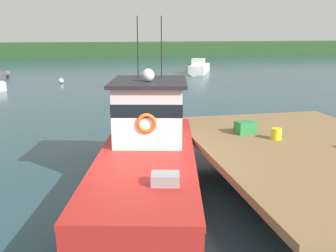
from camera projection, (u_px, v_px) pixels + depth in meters
ground_plane at (143, 202)px, 9.99m from camera, size 200.00×200.00×0.00m
dock at (311, 152)px, 10.68m from camera, size 6.00×9.00×1.20m
main_fishing_boat at (148, 153)px, 10.79m from camera, size 4.23×9.96×4.80m
crate_single_by_cleat at (245, 127)px, 12.09m from camera, size 0.65×0.52×0.39m
bait_bucket at (276, 134)px, 11.43m from camera, size 0.32×0.32×0.34m
moored_boat_far_left at (199, 68)px, 40.38m from camera, size 3.76×6.19×1.59m
mooring_buoy_channel_marker at (135, 90)px, 27.50m from camera, size 0.51×0.51×0.51m
mooring_buoy_inshore at (61, 81)px, 32.80m from camera, size 0.45×0.45×0.45m
far_shoreline at (94, 49)px, 68.59m from camera, size 120.00×8.00×2.40m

